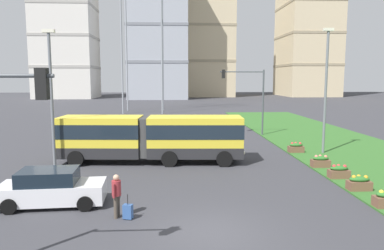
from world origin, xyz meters
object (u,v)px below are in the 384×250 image
rolling_suitcase (128,211)px  flower_planter_1 (359,183)px  apartment_tower_west (65,23)px  apartment_tower_eastcentre (308,7)px  car_grey_wagon (122,128)px  car_white_van (52,188)px  pedestrian_crossing (117,193)px  streetlight_median (326,86)px  traffic_light_far_right (249,91)px  articulated_bus (151,137)px  flower_planter_2 (339,172)px  apartment_tower_centre (206,29)px  apartment_tower_westcentre (158,29)px  flower_planter_3 (320,161)px  flower_planter_4 (296,147)px  streetlight_left (51,93)px

rolling_suitcase → flower_planter_1: bearing=15.3°
apartment_tower_west → apartment_tower_eastcentre: apartment_tower_eastcentre is taller
car_grey_wagon → car_white_van: 18.96m
pedestrian_crossing → streetlight_median: (13.13, 11.62, 3.90)m
traffic_light_far_right → apartment_tower_west: size_ratio=0.16×
articulated_bus → flower_planter_2: size_ratio=10.89×
pedestrian_crossing → apartment_tower_west: size_ratio=0.04×
car_white_van → flower_planter_1: car_white_van is taller
apartment_tower_eastcentre → pedestrian_crossing: bearing=-113.9°
car_grey_wagon → apartment_tower_centre: 81.54m
apartment_tower_westcentre → apartment_tower_eastcentre: apartment_tower_eastcentre is taller
flower_planter_3 → apartment_tower_westcentre: apartment_tower_westcentre is taller
car_grey_wagon → apartment_tower_westcentre: size_ratio=0.12×
flower_planter_2 → flower_planter_4: same height
streetlight_left → apartment_tower_eastcentre: 104.94m
apartment_tower_westcentre → apartment_tower_centre: 19.21m
traffic_light_far_right → streetlight_left: bearing=-140.1°
flower_planter_1 → apartment_tower_westcentre: apartment_tower_westcentre is taller
apartment_tower_westcentre → flower_planter_3: bearing=-80.8°
rolling_suitcase → streetlight_left: streetlight_left is taller
articulated_bus → flower_planter_3: size_ratio=10.89×
articulated_bus → flower_planter_2: articulated_bus is taller
flower_planter_1 → apartment_tower_west: 96.87m
pedestrian_crossing → rolling_suitcase: (0.45, -0.20, -0.69)m
car_white_van → traffic_light_far_right: bearing=56.4°
car_white_van → traffic_light_far_right: traffic_light_far_right is taller
car_white_van → apartment_tower_eastcentre: bearing=64.3°
pedestrian_crossing → streetlight_left: 10.31m
car_grey_wagon → flower_planter_3: 18.98m
streetlight_median → apartment_tower_westcentre: (-14.55, 73.70, 13.36)m
apartment_tower_centre → flower_planter_3: bearing=-90.9°
flower_planter_4 → apartment_tower_eastcentre: apartment_tower_eastcentre is taller
rolling_suitcase → flower_planter_1: 11.17m
apartment_tower_west → apartment_tower_centre: size_ratio=1.01×
car_white_van → flower_planter_4: 17.61m
streetlight_left → apartment_tower_centre: 93.01m
car_grey_wagon → car_white_van: same height
apartment_tower_west → flower_planter_2: bearing=-66.0°
streetlight_left → flower_planter_4: bearing=12.6°
flower_planter_1 → streetlight_median: 10.12m
car_white_van → articulated_bus: bearing=64.4°
rolling_suitcase → apartment_tower_eastcentre: apartment_tower_eastcentre is taller
articulated_bus → flower_planter_2: bearing=-24.2°
flower_planter_1 → traffic_light_far_right: traffic_light_far_right is taller
flower_planter_2 → apartment_tower_eastcentre: 102.57m
car_grey_wagon → flower_planter_2: 20.78m
articulated_bus → rolling_suitcase: bearing=-92.3°
flower_planter_4 → flower_planter_2: bearing=-90.0°
rolling_suitcase → flower_planter_3: rolling_suitcase is taller
flower_planter_3 → flower_planter_4: (0.00, 4.50, 0.00)m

